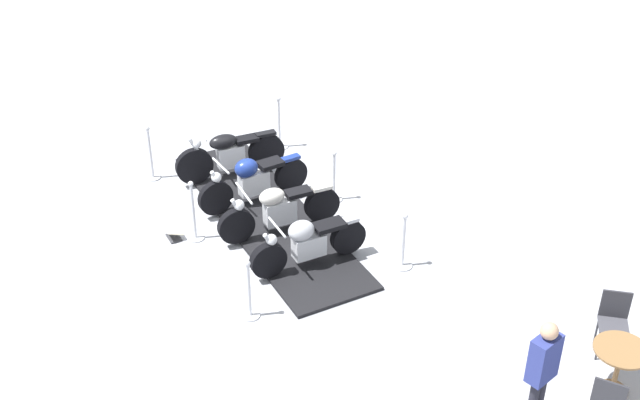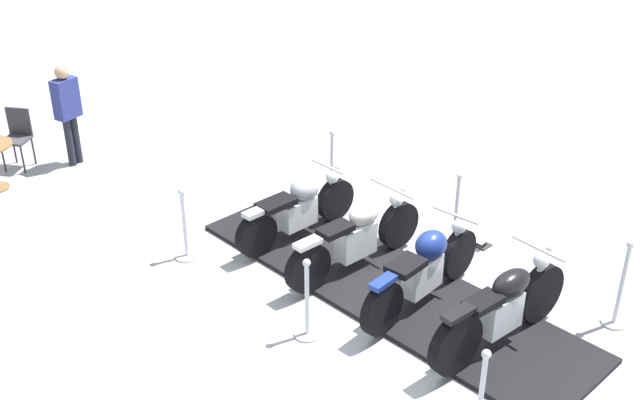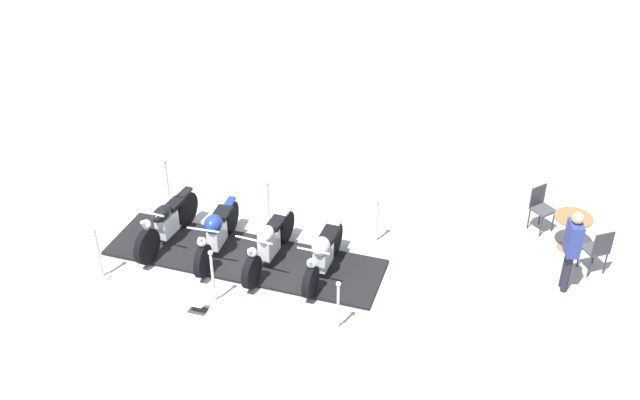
{
  "view_description": "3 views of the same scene",
  "coord_description": "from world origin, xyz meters",
  "px_view_note": "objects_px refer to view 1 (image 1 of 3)",
  "views": [
    {
      "loc": [
        7.53,
        9.63,
        7.98
      ],
      "look_at": [
        -0.04,
        1.33,
        0.98
      ],
      "focal_mm": 46.21,
      "sensor_mm": 36.0,
      "label": 1
    },
    {
      "loc": [
        -7.25,
        -3.46,
        5.49
      ],
      "look_at": [
        0.47,
        1.25,
        0.67
      ],
      "focal_mm": 43.77,
      "sensor_mm": 36.0,
      "label": 2
    },
    {
      "loc": [
        11.42,
        2.15,
        8.66
      ],
      "look_at": [
        -0.64,
        1.44,
        1.0
      ],
      "focal_mm": 41.46,
      "sensor_mm": 36.0,
      "label": 3
    }
  ],
  "objects_px": {
    "stanchion_left_front": "(279,132)",
    "stanchion_left_mid": "(334,184)",
    "motorcycle_navy": "(252,179)",
    "info_placard": "(174,234)",
    "stanchion_left_rear": "(403,250)",
    "cafe_chair_near_table": "(614,319)",
    "stanchion_right_front": "(151,160)",
    "cafe_table": "(620,360)",
    "stanchion_right_rear": "(249,297)",
    "motorcycle_cream": "(278,209)",
    "motorcycle_chrome": "(308,242)",
    "stanchion_right_mid": "(194,219)",
    "bystander_person": "(542,367)",
    "motorcycle_black": "(229,154)"
  },
  "relations": [
    {
      "from": "stanchion_right_front",
      "to": "cafe_chair_near_table",
      "type": "relative_size",
      "value": 1.16
    },
    {
      "from": "stanchion_left_rear",
      "to": "stanchion_right_front",
      "type": "distance_m",
      "value": 5.34
    },
    {
      "from": "motorcycle_navy",
      "to": "info_placard",
      "type": "bearing_deg",
      "value": 8.2
    },
    {
      "from": "motorcycle_navy",
      "to": "stanchion_left_rear",
      "type": "relative_size",
      "value": 2.14
    },
    {
      "from": "motorcycle_cream",
      "to": "bystander_person",
      "type": "bearing_deg",
      "value": 103.1
    },
    {
      "from": "stanchion_right_front",
      "to": "info_placard",
      "type": "bearing_deg",
      "value": 66.69
    },
    {
      "from": "motorcycle_navy",
      "to": "bystander_person",
      "type": "height_order",
      "value": "bystander_person"
    },
    {
      "from": "stanchion_right_rear",
      "to": "cafe_chair_near_table",
      "type": "relative_size",
      "value": 1.06
    },
    {
      "from": "motorcycle_cream",
      "to": "cafe_table",
      "type": "distance_m",
      "value": 5.92
    },
    {
      "from": "stanchion_left_rear",
      "to": "stanchion_left_front",
      "type": "height_order",
      "value": "stanchion_left_front"
    },
    {
      "from": "stanchion_left_rear",
      "to": "info_placard",
      "type": "bearing_deg",
      "value": -54.1
    },
    {
      "from": "stanchion_left_rear",
      "to": "stanchion_left_mid",
      "type": "distance_m",
      "value": 2.31
    },
    {
      "from": "motorcycle_black",
      "to": "cafe_chair_near_table",
      "type": "relative_size",
      "value": 2.16
    },
    {
      "from": "stanchion_left_mid",
      "to": "stanchion_left_rear",
      "type": "bearing_deg",
      "value": 75.46
    },
    {
      "from": "stanchion_left_mid",
      "to": "cafe_table",
      "type": "xyz_separation_m",
      "value": [
        0.57,
        6.03,
        0.22
      ]
    },
    {
      "from": "cafe_table",
      "to": "stanchion_left_front",
      "type": "bearing_deg",
      "value": -97.9
    },
    {
      "from": "motorcycle_black",
      "to": "motorcycle_chrome",
      "type": "xyz_separation_m",
      "value": [
        0.81,
        3.13,
        -0.03
      ]
    },
    {
      "from": "stanchion_left_mid",
      "to": "bystander_person",
      "type": "xyz_separation_m",
      "value": [
        1.86,
        5.66,
        0.66
      ]
    },
    {
      "from": "stanchion_right_front",
      "to": "cafe_table",
      "type": "distance_m",
      "value": 9.06
    },
    {
      "from": "stanchion_left_front",
      "to": "stanchion_left_mid",
      "type": "bearing_deg",
      "value": 75.46
    },
    {
      "from": "stanchion_right_mid",
      "to": "stanchion_left_front",
      "type": "height_order",
      "value": "stanchion_right_mid"
    },
    {
      "from": "motorcycle_navy",
      "to": "cafe_chair_near_table",
      "type": "distance_m",
      "value": 6.54
    },
    {
      "from": "info_placard",
      "to": "cafe_chair_near_table",
      "type": "xyz_separation_m",
      "value": [
        -2.97,
        6.48,
        0.48
      ]
    },
    {
      "from": "motorcycle_cream",
      "to": "motorcycle_chrome",
      "type": "xyz_separation_m",
      "value": [
        0.27,
        1.04,
        -0.01
      ]
    },
    {
      "from": "motorcycle_cream",
      "to": "stanchion_left_front",
      "type": "height_order",
      "value": "stanchion_left_front"
    },
    {
      "from": "motorcycle_navy",
      "to": "stanchion_right_mid",
      "type": "relative_size",
      "value": 1.91
    },
    {
      "from": "motorcycle_black",
      "to": "stanchion_left_front",
      "type": "xyz_separation_m",
      "value": [
        -1.5,
        -0.33,
        -0.18
      ]
    },
    {
      "from": "stanchion_right_rear",
      "to": "motorcycle_chrome",
      "type": "bearing_deg",
      "value": -166.83
    },
    {
      "from": "stanchion_left_rear",
      "to": "cafe_chair_near_table",
      "type": "distance_m",
      "value": 3.39
    },
    {
      "from": "stanchion_left_mid",
      "to": "stanchion_left_front",
      "type": "height_order",
      "value": "stanchion_left_front"
    },
    {
      "from": "stanchion_right_front",
      "to": "stanchion_left_mid",
      "type": "height_order",
      "value": "stanchion_right_front"
    },
    {
      "from": "motorcycle_chrome",
      "to": "stanchion_left_mid",
      "type": "relative_size",
      "value": 1.97
    },
    {
      "from": "stanchion_right_mid",
      "to": "motorcycle_navy",
      "type": "bearing_deg",
      "value": -172.27
    },
    {
      "from": "motorcycle_navy",
      "to": "bystander_person",
      "type": "distance_m",
      "value": 6.57
    },
    {
      "from": "motorcycle_navy",
      "to": "stanchion_right_rear",
      "type": "relative_size",
      "value": 2.12
    },
    {
      "from": "stanchion_left_rear",
      "to": "info_placard",
      "type": "height_order",
      "value": "stanchion_left_rear"
    },
    {
      "from": "stanchion_left_mid",
      "to": "motorcycle_black",
      "type": "bearing_deg",
      "value": -64.34
    },
    {
      "from": "motorcycle_cream",
      "to": "stanchion_right_front",
      "type": "xyz_separation_m",
      "value": [
        0.56,
        -3.09,
        -0.1
      ]
    },
    {
      "from": "info_placard",
      "to": "cafe_table",
      "type": "relative_size",
      "value": 0.48
    },
    {
      "from": "motorcycle_navy",
      "to": "motorcycle_cream",
      "type": "height_order",
      "value": "motorcycle_navy"
    },
    {
      "from": "motorcycle_navy",
      "to": "bystander_person",
      "type": "xyz_separation_m",
      "value": [
        0.66,
        6.52,
        0.47
      ]
    },
    {
      "from": "stanchion_right_rear",
      "to": "cafe_chair_near_table",
      "type": "bearing_deg",
      "value": 129.42
    },
    {
      "from": "cafe_table",
      "to": "stanchion_left_mid",
      "type": "bearing_deg",
      "value": -95.37
    },
    {
      "from": "stanchion_right_front",
      "to": "bystander_person",
      "type": "relative_size",
      "value": 0.66
    },
    {
      "from": "info_placard",
      "to": "cafe_table",
      "type": "height_order",
      "value": "cafe_table"
    },
    {
      "from": "stanchion_right_rear",
      "to": "bystander_person",
      "type": "relative_size",
      "value": 0.61
    },
    {
      "from": "motorcycle_chrome",
      "to": "stanchion_right_rear",
      "type": "relative_size",
      "value": 1.95
    },
    {
      "from": "stanchion_left_rear",
      "to": "info_placard",
      "type": "xyz_separation_m",
      "value": [
        2.29,
        -3.17,
        -0.24
      ]
    },
    {
      "from": "stanchion_left_front",
      "to": "cafe_table",
      "type": "height_order",
      "value": "stanchion_left_front"
    },
    {
      "from": "motorcycle_black",
      "to": "motorcycle_chrome",
      "type": "bearing_deg",
      "value": 94.41
    }
  ]
}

